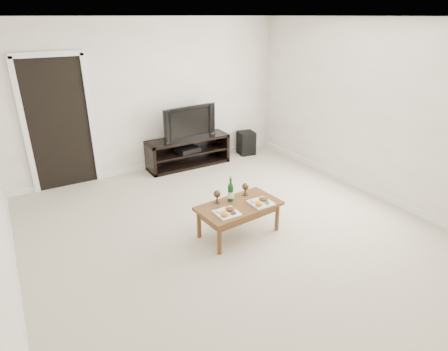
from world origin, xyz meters
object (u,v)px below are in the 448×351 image
subwoofer (246,143)px  media_console (188,152)px  television (187,122)px  coffee_table (239,219)px

subwoofer → media_console: bearing=-171.1°
television → subwoofer: television is taller
coffee_table → television: bearing=78.8°
subwoofer → coffee_table: 3.05m
television → subwoofer: size_ratio=2.25×
television → coffee_table: bearing=-107.4°
media_console → television: 0.58m
subwoofer → television: bearing=-171.1°
media_console → subwoofer: 1.29m
television → subwoofer: 1.43m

